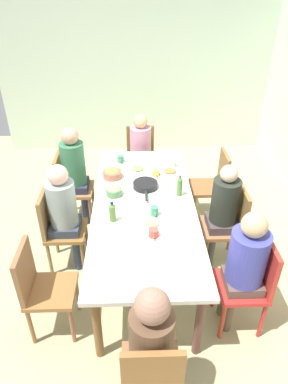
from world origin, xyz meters
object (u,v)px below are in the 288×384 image
at_px(chair_5, 152,374).
at_px(plate_2, 138,169).
at_px(cup_0, 121,159).
at_px(person_5, 151,342).
at_px(person_0, 141,147).
at_px(plate_0, 170,172).
at_px(chair_3, 58,226).
at_px(chair_6, 214,182).
at_px(cup_4, 173,163).
at_px(plate_1, 152,225).
at_px(chair_0, 141,155).
at_px(person_7, 245,262).
at_px(serving_pan, 145,185).
at_px(chair_2, 69,185).
at_px(dining_table, 144,210).
at_px(cup_1, 153,233).
at_px(person_3, 64,209).
at_px(cup_2, 155,211).
at_px(person_2, 75,169).
at_px(person_1, 222,208).
at_px(chair_4, 41,285).
at_px(chair_7, 252,280).
at_px(bowl_0, 114,191).
at_px(cup_3, 156,173).
at_px(bottle_1, 180,186).
at_px(bottle_0, 112,212).
at_px(bowl_1, 112,174).
at_px(chair_1, 229,222).

bearing_deg(chair_5, plate_2, -178.79).
bearing_deg(cup_0, person_5, 6.04).
height_order(person_0, plate_0, person_0).
bearing_deg(chair_3, chair_6, 114.21).
relative_size(chair_5, cup_4, 7.75).
height_order(chair_5, plate_1, chair_5).
xyz_separation_m(chair_0, plate_1, (1.90, 0.06, 0.25)).
bearing_deg(person_7, serving_pan, -145.41).
bearing_deg(chair_2, person_0, 127.79).
distance_m(person_5, serving_pan, 1.79).
bearing_deg(dining_table, cup_1, 8.00).
xyz_separation_m(chair_0, cup_1, (2.05, 0.07, 0.28)).
relative_size(chair_0, person_3, 0.75).
bearing_deg(cup_1, cup_2, 174.93).
bearing_deg(person_2, person_3, 0.03).
distance_m(plate_0, plate_1, 1.00).
bearing_deg(plate_0, person_0, -159.81).
relative_size(person_1, cup_2, 10.72).
bearing_deg(plate_0, chair_6, 106.18).
distance_m(chair_0, chair_4, 2.52).
height_order(chair_7, cup_1, chair_7).
xyz_separation_m(chair_5, plate_2, (-2.26, -0.05, 0.25)).
bearing_deg(serving_pan, dining_table, -4.45).
relative_size(chair_0, bowl_0, 5.52).
height_order(chair_3, plate_0, chair_3).
bearing_deg(chair_5, chair_4, -131.38).
height_order(person_2, cup_0, person_2).
bearing_deg(chair_3, bowl_0, 107.82).
xyz_separation_m(chair_3, cup_3, (-0.56, 1.03, 0.28)).
xyz_separation_m(person_5, cup_3, (-2.04, 0.15, 0.07)).
xyz_separation_m(chair_3, plate_0, (-0.63, 1.19, 0.25)).
distance_m(serving_pan, cup_4, 0.58).
bearing_deg(plate_1, plate_0, 165.56).
bearing_deg(plate_2, bottle_1, 37.81).
bearing_deg(person_1, chair_6, 173.32).
bearing_deg(cup_3, bottle_0, -28.68).
xyz_separation_m(chair_6, plate_1, (1.13, -0.82, 0.25)).
bearing_deg(chair_6, chair_7, 0.00).
bearing_deg(person_1, cup_3, -131.45).
relative_size(chair_6, bowl_1, 4.35).
xyz_separation_m(chair_3, bottle_1, (-0.16, 1.25, 0.35)).
bearing_deg(chair_1, plate_1, -67.51).
bearing_deg(cup_1, serving_pan, -176.95).
distance_m(chair_2, plate_0, 1.23).
height_order(person_0, chair_3, person_0).
distance_m(bowl_0, bowl_1, 0.36).
distance_m(serving_pan, cup_3, 0.28).
xyz_separation_m(chair_4, bottle_0, (-0.54, 0.58, 0.34)).
bearing_deg(bowl_1, cup_0, 167.11).
height_order(cup_0, bottle_0, bottle_0).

